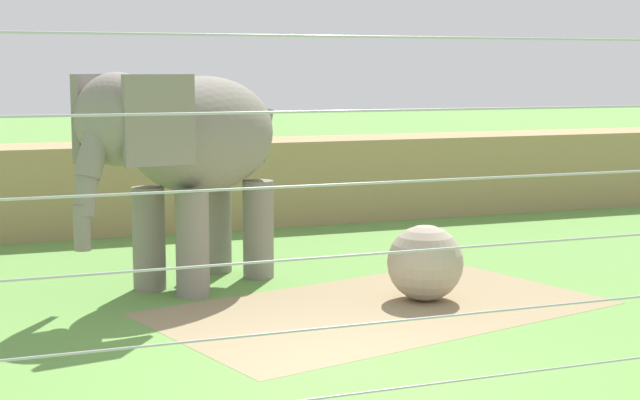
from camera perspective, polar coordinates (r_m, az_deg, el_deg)
name	(u,v)px	position (r m, az deg, el deg)	size (l,w,h in m)	color
ground_plane	(347,371)	(10.72, 1.57, -9.93)	(120.00, 120.00, 0.00)	#609342
dirt_patch	(379,308)	(13.41, 3.47, -6.32)	(5.99, 3.49, 0.01)	#937F5B
embankment_wall	(156,186)	(20.22, -9.54, 0.84)	(36.00, 1.80, 1.75)	tan
elephant	(189,146)	(14.47, -7.64, 3.15)	(3.82, 3.29, 3.20)	gray
enrichment_ball	(425,263)	(13.81, 6.15, -3.67)	(1.07, 1.07, 1.07)	tan
cable_fence	(463,242)	(8.10, 8.31, -2.42)	(9.85, 0.20, 3.63)	brown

